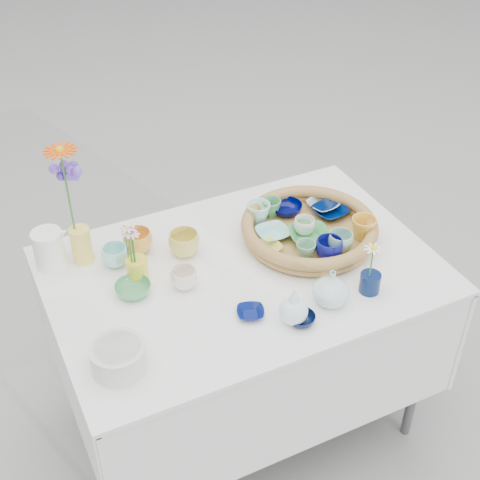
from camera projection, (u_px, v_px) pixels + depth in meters
name	position (u px, v px, depth m)	size (l,w,h in m)	color
ground	(242.00, 416.00, 2.66)	(80.00, 80.00, 0.00)	gray
display_table	(242.00, 416.00, 2.66)	(1.26, 0.86, 0.77)	white
wicker_tray	(309.00, 229.00, 2.31)	(0.47, 0.47, 0.08)	#A26C35
tray_ceramic_0	(286.00, 208.00, 2.41)	(0.11, 0.11, 0.04)	#000344
tray_ceramic_1	(330.00, 212.00, 2.40)	(0.12, 0.12, 0.03)	#00113E
tray_ceramic_2	(363.00, 228.00, 2.28)	(0.09, 0.09, 0.08)	gold
tray_ceramic_3	(309.00, 235.00, 2.29)	(0.14, 0.14, 0.03)	#3D994F
tray_ceramic_4	(306.00, 251.00, 2.20)	(0.07, 0.07, 0.06)	#6AAA82
tray_ceramic_5	(273.00, 233.00, 2.30)	(0.11, 0.11, 0.03)	#83D6CD
tray_ceramic_6	(258.00, 213.00, 2.35)	(0.08, 0.08, 0.08)	#B6F6E4
tray_ceramic_7	(304.00, 226.00, 2.31)	(0.07, 0.07, 0.06)	white
tray_ceramic_8	(323.00, 205.00, 2.44)	(0.11, 0.11, 0.03)	#9DBDD9
tray_ceramic_9	(329.00, 249.00, 2.20)	(0.09, 0.09, 0.07)	navy
tray_ceramic_10	(268.00, 248.00, 2.24)	(0.09, 0.09, 0.02)	#E0D14F
tray_ceramic_11	(340.00, 242.00, 2.23)	(0.09, 0.09, 0.07)	#91CFAF
tray_ceramic_12	(271.00, 208.00, 2.39)	(0.07, 0.07, 0.07)	#4FA75E
loose_ceramic_0	(138.00, 242.00, 2.25)	(0.10, 0.10, 0.08)	gold
loose_ceramic_1	(184.00, 244.00, 2.24)	(0.11, 0.11, 0.08)	#D8C454
loose_ceramic_2	(133.00, 289.00, 2.09)	(0.11, 0.11, 0.04)	#4B9C5D
loose_ceramic_3	(184.00, 278.00, 2.11)	(0.09, 0.09, 0.07)	#F4DFCC
loose_ceramic_4	(250.00, 313.00, 2.02)	(0.08, 0.08, 0.02)	#071356
loose_ceramic_5	(115.00, 256.00, 2.20)	(0.09, 0.09, 0.07)	#9BE7DB
loose_ceramic_6	(301.00, 319.00, 1.99)	(0.09, 0.09, 0.03)	#071134
fluted_bowl	(118.00, 357.00, 1.83)	(0.16, 0.16, 0.08)	silver
bud_vase_paleblue	(294.00, 305.00, 1.96)	(0.09, 0.09, 0.14)	white
bud_vase_seafoam	(331.00, 288.00, 2.03)	(0.12, 0.12, 0.12)	silver
bud_vase_cobalt	(370.00, 283.00, 2.09)	(0.07, 0.07, 0.07)	#091943
single_daisy	(371.00, 263.00, 2.04)	(0.07, 0.07, 0.12)	white
tall_vase_yellow	(82.00, 245.00, 2.20)	(0.07, 0.07, 0.13)	#F9D555
gerbera	(68.00, 191.00, 2.07)	(0.12, 0.12, 0.31)	#E64E07
hydrangea	(70.00, 203.00, 2.10)	(0.08, 0.08, 0.28)	#4F37B5
white_pitcher	(49.00, 249.00, 2.17)	(0.14, 0.10, 0.13)	white
daisy_cup	(137.00, 269.00, 2.14)	(0.07, 0.07, 0.07)	yellow
daisy_posy	(132.00, 241.00, 2.08)	(0.08, 0.08, 0.14)	white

